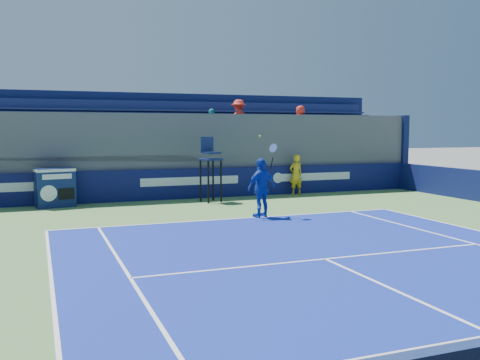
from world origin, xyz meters
name	(u,v)px	position (x,y,z in m)	size (l,w,h in m)	color
ball_person	(296,175)	(4.52, 16.75, 0.86)	(0.62, 0.41, 1.70)	yellow
back_hoarding	(190,184)	(0.00, 17.10, 0.60)	(20.40, 0.21, 1.20)	#0D104A
match_clock	(55,186)	(-5.10, 16.55, 0.74)	(1.44, 0.97, 1.40)	navy
umpire_chair	(210,162)	(0.45, 15.86, 1.53)	(0.85, 0.85, 2.48)	black
tennis_player	(262,188)	(0.87, 11.88, 0.95)	(1.18, 0.77, 2.57)	#1536AA
stadium_seating	(177,151)	(0.01, 19.15, 1.84)	(21.00, 4.05, 4.40)	#4C4C50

